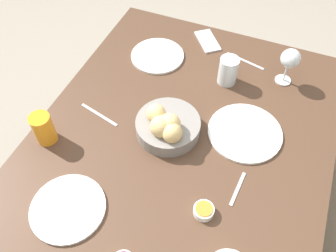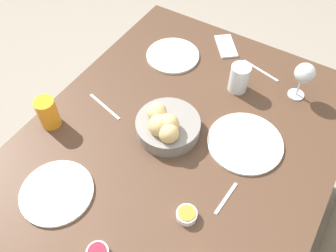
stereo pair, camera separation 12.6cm
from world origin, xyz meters
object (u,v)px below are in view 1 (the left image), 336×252
at_px(bread_basket, 167,126).
at_px(wine_glass, 290,60).
at_px(plate_near_right, 68,208).
at_px(spoon_coffee, 238,189).
at_px(water_tumbler, 228,71).
at_px(fork_silver, 99,115).
at_px(plate_near_left, 157,56).
at_px(knife_silver, 245,61).
at_px(jam_bowl_honey, 204,211).
at_px(cell_phone, 208,41).
at_px(juice_glass, 43,128).
at_px(plate_far_center, 245,132).

xyz_separation_m(bread_basket, wine_glass, (-0.43, 0.33, 0.07)).
xyz_separation_m(plate_near_right, spoon_coffee, (-0.27, 0.47, -0.00)).
relative_size(water_tumbler, fork_silver, 0.67).
relative_size(plate_near_left, wine_glass, 1.46).
bearing_deg(knife_silver, fork_silver, -40.94).
distance_m(plate_near_left, knife_silver, 0.38).
bearing_deg(plate_near_right, bread_basket, 155.83).
relative_size(jam_bowl_honey, knife_silver, 0.37).
relative_size(wine_glass, cell_phone, 0.96).
xyz_separation_m(plate_near_left, juice_glass, (0.55, -0.19, 0.05)).
xyz_separation_m(plate_near_right, wine_glass, (-0.81, 0.51, 0.11)).
relative_size(juice_glass, spoon_coffee, 0.90).
bearing_deg(spoon_coffee, plate_near_left, -134.81).
xyz_separation_m(plate_far_center, juice_glass, (0.29, -0.64, 0.05)).
relative_size(plate_near_left, juice_glass, 1.92).
bearing_deg(jam_bowl_honey, spoon_coffee, 147.43).
bearing_deg(plate_near_right, wine_glass, 148.00).
relative_size(water_tumbler, cell_phone, 0.70).
bearing_deg(water_tumbler, knife_silver, 164.43).
bearing_deg(spoon_coffee, juice_glass, -84.80).
height_order(knife_silver, cell_phone, cell_phone).
xyz_separation_m(plate_near_left, plate_far_center, (0.26, 0.45, 0.00)).
bearing_deg(plate_near_right, spoon_coffee, 119.60).
distance_m(plate_near_left, jam_bowl_honey, 0.73).
relative_size(plate_near_left, cell_phone, 1.39).
distance_m(plate_near_right, cell_phone, 0.94).
bearing_deg(plate_far_center, juice_glass, -65.86).
bearing_deg(bread_basket, plate_far_center, 112.55).
bearing_deg(cell_phone, spoon_coffee, 25.84).
distance_m(knife_silver, cell_phone, 0.20).
xyz_separation_m(plate_far_center, water_tumbler, (-0.23, -0.14, 0.05)).
xyz_separation_m(plate_near_right, fork_silver, (-0.37, -0.10, -0.00)).
relative_size(bread_basket, juice_glass, 1.94).
bearing_deg(cell_phone, jam_bowl_honey, 17.42).
bearing_deg(fork_silver, jam_bowl_honey, 65.42).
distance_m(plate_near_left, juice_glass, 0.58).
bearing_deg(water_tumbler, jam_bowl_honey, 9.56).
relative_size(plate_near_left, knife_silver, 1.32).
bearing_deg(plate_near_right, plate_far_center, 138.75).
xyz_separation_m(plate_far_center, spoon_coffee, (0.23, 0.04, -0.00)).
xyz_separation_m(water_tumbler, knife_silver, (-0.15, 0.04, -0.06)).
bearing_deg(plate_near_left, fork_silver, -10.90).
xyz_separation_m(plate_near_left, wine_glass, (-0.06, 0.53, 0.11)).
bearing_deg(bread_basket, water_tumbler, 160.08).
distance_m(bread_basket, wine_glass, 0.55).
xyz_separation_m(plate_far_center, cell_phone, (-0.44, -0.29, -0.00)).
bearing_deg(knife_silver, spoon_coffee, 12.41).
xyz_separation_m(plate_near_right, water_tumbler, (-0.72, 0.30, 0.05)).
relative_size(knife_silver, spoon_coffee, 1.31).
xyz_separation_m(knife_silver, cell_phone, (-0.06, -0.19, 0.00)).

